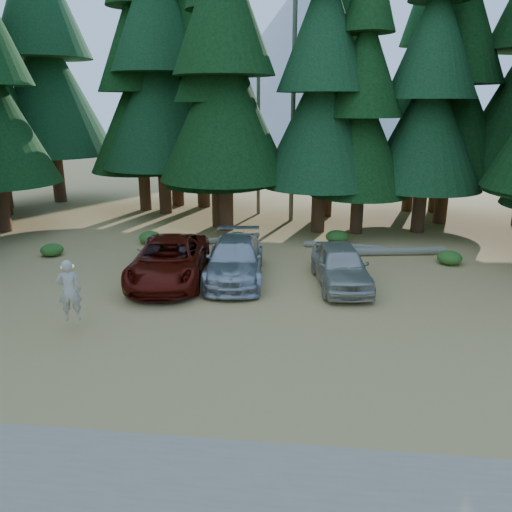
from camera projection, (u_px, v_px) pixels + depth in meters
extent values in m
plane|color=tan|center=(241.00, 333.00, 14.38)|extent=(160.00, 160.00, 0.00)
cube|color=gray|center=(186.00, 506.00, 8.21)|extent=(26.00, 3.50, 0.01)
cylinder|color=slate|center=(293.00, 109.00, 26.29)|extent=(0.24, 0.24, 12.00)
cylinder|color=slate|center=(258.00, 127.00, 28.22)|extent=(0.20, 0.20, 10.00)
cone|color=#9B9DA3|center=(305.00, 58.00, 90.95)|extent=(44.00, 44.00, 28.00)
cone|color=#9B9DA3|center=(266.00, 83.00, 102.47)|extent=(36.00, 36.00, 20.00)
imported|color=#570E07|center=(169.00, 260.00, 18.46)|extent=(3.17, 5.82, 1.55)
imported|color=#AAADB2|center=(235.00, 259.00, 18.64)|extent=(2.50, 5.24, 1.47)
imported|color=#B2AD9F|center=(341.00, 265.00, 17.94)|extent=(2.36, 4.58, 1.49)
imported|color=beige|center=(69.00, 290.00, 14.21)|extent=(0.77, 0.63, 1.83)
cylinder|color=white|center=(67.00, 267.00, 14.05)|extent=(0.36, 0.36, 0.04)
cylinder|color=slate|center=(224.00, 240.00, 23.62)|extent=(3.20, 2.26, 0.26)
cylinder|color=slate|center=(343.00, 246.00, 22.47)|extent=(3.52, 0.75, 0.29)
cylinder|color=slate|center=(383.00, 251.00, 21.59)|extent=(5.43, 1.25, 0.35)
ellipsoid|color=#285A1B|center=(150.00, 237.00, 23.40)|extent=(1.04, 1.04, 0.57)
ellipsoid|color=#285A1B|center=(237.00, 237.00, 23.62)|extent=(0.89, 0.89, 0.49)
ellipsoid|color=#285A1B|center=(184.00, 241.00, 22.75)|extent=(1.05, 1.05, 0.58)
ellipsoid|color=#285A1B|center=(337.00, 237.00, 23.45)|extent=(1.09, 1.09, 0.60)
ellipsoid|color=#285A1B|center=(342.00, 248.00, 21.67)|extent=(1.01, 1.01, 0.55)
ellipsoid|color=#285A1B|center=(450.00, 258.00, 20.40)|extent=(1.00, 1.00, 0.55)
ellipsoid|color=#285A1B|center=(52.00, 250.00, 21.53)|extent=(0.95, 0.95, 0.52)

